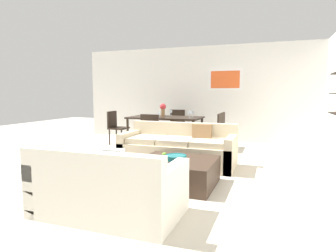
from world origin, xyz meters
TOP-DOWN VIEW (x-y plane):
  - ground_plane at (0.00, 0.00)m, footprint 18.00×18.00m
  - back_wall_unit at (0.30, 3.53)m, footprint 8.40×0.09m
  - sofa_beige at (0.10, 0.34)m, footprint 2.12×0.90m
  - loveseat_white at (0.06, -2.11)m, footprint 1.59×0.90m
  - coffee_table at (0.45, -0.83)m, footprint 1.11×1.02m
  - decorative_bowl at (0.44, -0.86)m, footprint 0.32×0.32m
  - apple_on_coffee_table at (0.21, -0.75)m, footprint 0.08×0.08m
  - dining_table at (-0.86, 2.22)m, footprint 1.85×1.01m
  - dining_chair_left_near at (-2.19, 1.99)m, footprint 0.44×0.44m
  - dining_chair_right_near at (0.47, 1.99)m, footprint 0.44×0.44m
  - dining_chair_foot at (-0.86, 1.31)m, footprint 0.44×0.44m
  - dining_chair_right_far at (0.47, 2.45)m, footprint 0.44×0.44m
  - dining_chair_head at (-0.86, 3.13)m, footprint 0.44×0.44m
  - wine_glass_head at (-0.86, 2.67)m, footprint 0.06×0.06m
  - wine_glass_right_far at (-0.18, 2.35)m, footprint 0.07×0.07m
  - wine_glass_foot at (-0.86, 1.78)m, footprint 0.07×0.07m
  - wine_glass_right_near at (-0.18, 2.10)m, footprint 0.07×0.07m
  - centerpiece_vase at (-0.95, 2.26)m, footprint 0.16×0.16m

SIDE VIEW (x-z plane):
  - ground_plane at x=0.00m, z-range 0.00..0.00m
  - coffee_table at x=0.45m, z-range 0.00..0.38m
  - sofa_beige at x=0.10m, z-range -0.10..0.68m
  - loveseat_white at x=0.06m, z-range -0.10..0.68m
  - apple_on_coffee_table at x=0.21m, z-range 0.38..0.46m
  - decorative_bowl at x=0.44m, z-range 0.38..0.46m
  - dining_chair_left_near at x=-2.19m, z-range 0.06..0.94m
  - dining_chair_right_near at x=0.47m, z-range 0.06..0.94m
  - dining_chair_foot at x=-0.86m, z-range 0.06..0.94m
  - dining_chair_right_far at x=0.47m, z-range 0.06..0.94m
  - dining_chair_head at x=-0.86m, z-range 0.06..0.94m
  - dining_table at x=-0.86m, z-range 0.31..1.06m
  - wine_glass_head at x=-0.86m, z-range 0.78..0.93m
  - wine_glass_right_far at x=-0.18m, z-range 0.78..0.94m
  - wine_glass_foot at x=-0.86m, z-range 0.79..0.95m
  - wine_glass_right_near at x=-0.18m, z-range 0.79..0.96m
  - centerpiece_vase at x=-0.95m, z-range 0.79..1.13m
  - back_wall_unit at x=0.30m, z-range 0.00..2.70m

